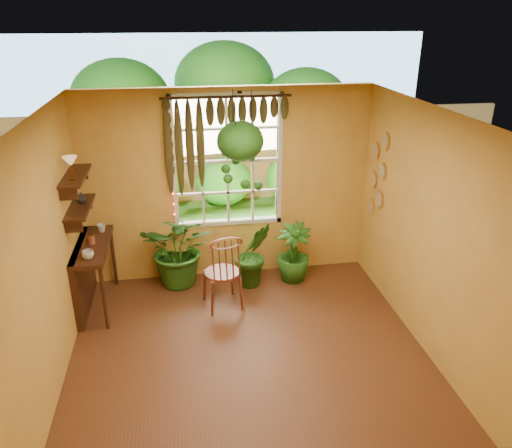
{
  "coord_description": "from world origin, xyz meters",
  "views": [
    {
      "loc": [
        -0.66,
        -4.31,
        3.59
      ],
      "look_at": [
        0.22,
        1.15,
        1.23
      ],
      "focal_mm": 35.0,
      "sensor_mm": 36.0,
      "label": 1
    }
  ],
  "objects_px": {
    "counter_ledge": "(86,269)",
    "potted_plant_left": "(180,248)",
    "potted_plant_mid": "(253,254)",
    "hanging_basket": "(240,148)",
    "windsor_chair": "(223,283)"
  },
  "relations": [
    {
      "from": "potted_plant_mid",
      "to": "hanging_basket",
      "type": "relative_size",
      "value": 0.73
    },
    {
      "from": "counter_ledge",
      "to": "windsor_chair",
      "type": "bearing_deg",
      "value": -9.1
    },
    {
      "from": "potted_plant_mid",
      "to": "hanging_basket",
      "type": "distance_m",
      "value": 1.51
    },
    {
      "from": "potted_plant_left",
      "to": "potted_plant_mid",
      "type": "bearing_deg",
      "value": -10.56
    },
    {
      "from": "potted_plant_left",
      "to": "potted_plant_mid",
      "type": "distance_m",
      "value": 1.02
    },
    {
      "from": "windsor_chair",
      "to": "hanging_basket",
      "type": "relative_size",
      "value": 0.95
    },
    {
      "from": "counter_ledge",
      "to": "potted_plant_left",
      "type": "distance_m",
      "value": 1.27
    },
    {
      "from": "potted_plant_left",
      "to": "hanging_basket",
      "type": "height_order",
      "value": "hanging_basket"
    },
    {
      "from": "potted_plant_mid",
      "to": "hanging_basket",
      "type": "bearing_deg",
      "value": 166.1
    },
    {
      "from": "counter_ledge",
      "to": "windsor_chair",
      "type": "xyz_separation_m",
      "value": [
        1.73,
        -0.28,
        -0.2
      ]
    },
    {
      "from": "potted_plant_left",
      "to": "hanging_basket",
      "type": "bearing_deg",
      "value": -9.93
    },
    {
      "from": "hanging_basket",
      "to": "potted_plant_left",
      "type": "bearing_deg",
      "value": 170.07
    },
    {
      "from": "potted_plant_left",
      "to": "potted_plant_mid",
      "type": "relative_size",
      "value": 1.16
    },
    {
      "from": "counter_ledge",
      "to": "windsor_chair",
      "type": "relative_size",
      "value": 0.98
    },
    {
      "from": "potted_plant_left",
      "to": "hanging_basket",
      "type": "distance_m",
      "value": 1.67
    }
  ]
}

